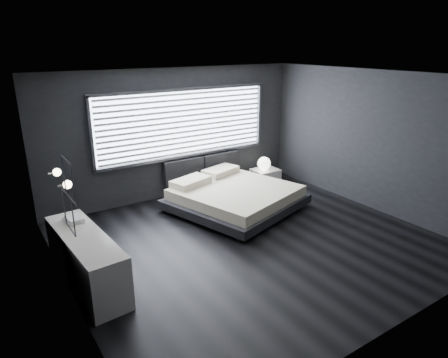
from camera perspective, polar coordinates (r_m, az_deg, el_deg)
room at (r=6.54m, az=4.10°, el=2.12°), size 6.04×6.00×2.80m
window at (r=8.81m, az=-5.58°, el=7.88°), size 4.14×0.09×1.52m
headboard at (r=9.20m, az=-3.03°, el=1.75°), size 1.96×0.16×0.52m
sconce_near at (r=5.37m, az=-21.50°, el=-0.75°), size 0.18×0.11×0.11m
sconce_far at (r=5.93m, az=-22.78°, el=0.89°), size 0.18×0.11×0.11m
wall_art_upper at (r=4.72m, az=-21.32°, el=-0.16°), size 0.01×0.48×0.48m
wall_art_lower at (r=5.11m, az=-21.33°, el=-4.38°), size 0.01×0.48×0.48m
bed at (r=8.27m, az=1.48°, el=-2.39°), size 2.87×2.80×0.61m
nightstand at (r=9.82m, az=5.92°, el=0.39°), size 0.62×0.52×0.36m
orb_lamp at (r=9.70m, az=5.74°, el=2.23°), size 0.31×0.31×0.31m
dresser at (r=6.05m, az=-19.03°, el=-10.87°), size 0.67×1.95×0.77m
book_stack at (r=6.36m, az=-20.64°, el=-5.38°), size 0.26×0.34×0.07m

